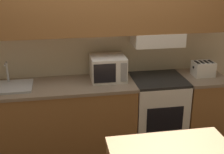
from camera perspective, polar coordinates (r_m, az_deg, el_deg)
ground_plane at (r=4.27m, az=-1.96°, el=-10.58°), size 16.00×16.00×0.00m
wall_back at (r=3.66m, az=-1.86°, el=9.54°), size 5.34×0.38×2.55m
lower_counter_main at (r=3.76m, az=-10.05°, el=-7.72°), size 1.83×0.62×0.88m
lower_counter_right_stub at (r=4.14m, az=15.77°, el=-5.52°), size 0.50×0.62×0.88m
stove_range at (r=3.94m, az=8.21°, el=-6.28°), size 0.62×0.60×0.88m
microwave at (r=3.64m, az=-0.76°, el=1.66°), size 0.40×0.37×0.28m
toaster at (r=3.95m, az=16.34°, el=1.49°), size 0.26×0.19×0.17m
sink_basin at (r=3.62m, az=-18.66°, el=-1.68°), size 0.55×0.38×0.26m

